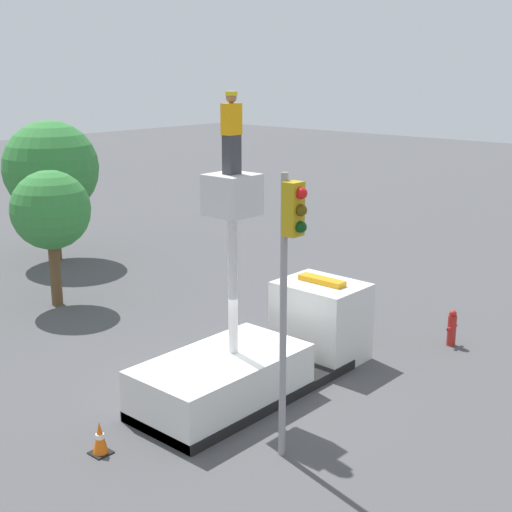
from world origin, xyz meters
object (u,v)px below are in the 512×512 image
tree_left_bg (51,211)px  tree_right_bg (51,169)px  fire_hydrant (452,328)px  worker (232,133)px  traffic_light_pole (289,263)px  traffic_cone_rear (100,438)px  bucket_truck (264,352)px

tree_left_bg → tree_right_bg: 5.80m
fire_hydrant → tree_left_bg: tree_left_bg is taller
worker → traffic_light_pole: worker is taller
traffic_cone_rear → tree_left_bg: bearing=61.7°
tree_left_bg → tree_right_bg: size_ratio=0.79×
worker → tree_right_bg: bearing=72.7°
worker → tree_left_bg: worker is taller
bucket_truck → traffic_light_pole: bearing=-130.8°
traffic_light_pole → tree_right_bg: size_ratio=1.02×
worker → fire_hydrant: bearing=-18.9°
fire_hydrant → tree_left_bg: bearing=115.3°
traffic_light_pole → bucket_truck: bearing=49.2°
traffic_light_pole → worker: bearing=66.0°
bucket_truck → traffic_cone_rear: size_ratio=9.50×
bucket_truck → traffic_light_pole: (-2.19, -2.54, 3.16)m
worker → traffic_cone_rear: bearing=174.4°
traffic_light_pole → traffic_cone_rear: size_ratio=8.11×
traffic_light_pole → fire_hydrant: 8.42m
traffic_light_pole → tree_left_bg: size_ratio=1.29×
fire_hydrant → traffic_cone_rear: (-10.06, 2.57, -0.18)m
bucket_truck → tree_left_bg: (0.10, 9.08, 2.26)m
traffic_light_pole → tree_right_bg: traffic_light_pole is taller
traffic_light_pole → traffic_cone_rear: bearing=130.0°
worker → tree_left_bg: 9.66m
fire_hydrant → traffic_cone_rear: bearing=165.7°
bucket_truck → tree_left_bg: bucket_truck is taller
traffic_cone_rear → fire_hydrant: bearing=-14.3°
bucket_truck → traffic_light_pole: 4.60m
tree_right_bg → bucket_truck: bearing=-103.2°
bucket_truck → traffic_cone_rear: bearing=175.7°
worker → traffic_light_pole: (-1.13, -2.54, -2.17)m
fire_hydrant → tree_left_bg: 12.78m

